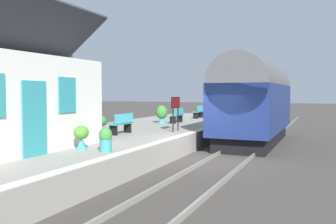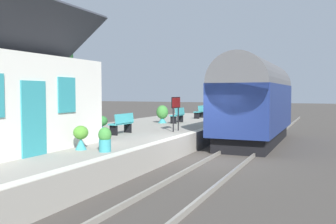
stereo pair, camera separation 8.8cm
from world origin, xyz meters
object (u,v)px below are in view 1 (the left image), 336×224
planter_bench_right (102,125)px  station_sign_board (176,105)px  train (255,100)px  planter_edge_far (81,137)px  tree_mid_background (26,56)px  tree_distant (13,69)px  bench_platform_end (199,111)px  planter_edge_near (59,124)px  planter_by_door (106,139)px  planter_bench_left (162,114)px  lamp_post_platform (223,82)px  bench_near_building (122,123)px  bench_by_lamp (177,115)px

planter_bench_right → station_sign_board: 3.46m
train → planter_edge_far: bearing=159.8°
tree_mid_background → tree_distant: tree_mid_background is taller
bench_platform_end → planter_edge_near: size_ratio=1.34×
planter_bench_right → tree_distant: bearing=63.9°
planter_by_door → tree_distant: size_ratio=0.12×
planter_bench_left → lamp_post_platform: size_ratio=0.30×
bench_platform_end → planter_edge_far: (-14.70, -1.14, -0.06)m
planter_edge_far → lamp_post_platform: lamp_post_platform is taller
planter_bench_right → planter_bench_left: planter_bench_left is taller
planter_edge_near → lamp_post_platform: bearing=-32.2°
train → planter_bench_left: 5.49m
planter_edge_far → planter_edge_near: bearing=46.3°
train → bench_platform_end: 6.95m
tree_distant → bench_near_building: bearing=-113.5°
planter_bench_left → lamp_post_platform: lamp_post_platform is taller
planter_bench_right → bench_platform_end: bearing=-4.4°
planter_by_door → bench_platform_end: bearing=7.9°
planter_edge_far → tree_distant: (9.12, 12.36, 2.90)m
planter_bench_left → bench_platform_end: bearing=-8.7°
station_sign_board → train: bearing=-40.7°
bench_by_lamp → tree_mid_background: (-5.54, 6.02, 3.15)m
bench_by_lamp → station_sign_board: size_ratio=0.90×
tree_distant → planter_edge_near: bearing=-121.6°
planter_by_door → lamp_post_platform: bearing=-0.4°
planter_bench_right → planter_edge_far: planter_bench_right is taller
station_sign_board → tree_mid_background: 8.15m
planter_edge_far → tree_distant: 15.64m
planter_edge_near → planter_bench_left: size_ratio=1.01×
tree_mid_background → planter_by_door: bearing=-121.9°
tree_mid_background → tree_distant: size_ratio=1.04×
lamp_post_platform → tree_distant: size_ratio=0.53×
bench_platform_end → planter_by_door: bearing=-172.1°
bench_platform_end → tree_mid_background: size_ratio=0.21×
bench_near_building → station_sign_board: station_sign_board is taller
bench_near_building → planter_bench_right: 0.93m
bench_near_building → tree_mid_background: (0.74, 6.02, 3.15)m
planter_edge_far → planter_bench_left: (10.02, 1.85, 0.13)m
bench_platform_end → planter_edge_far: bearing=-175.6°
bench_near_building → planter_bench_left: 5.86m
bench_near_building → planter_edge_near: (0.03, 3.38, -0.17)m
planter_bench_right → tree_mid_background: (0.93, 5.12, 3.25)m
planter_edge_far → planter_by_door: (-0.03, -0.90, -0.03)m
bench_platform_end → tree_distant: 12.85m
planter_edge_near → tree_distant: bearing=58.4°
planter_bench_left → station_sign_board: (-3.82, -2.45, 0.65)m
planter_edge_far → station_sign_board: 6.28m
bench_near_building → tree_mid_background: size_ratio=0.21×
lamp_post_platform → bench_platform_end: bearing=49.5°
planter_by_door → planter_edge_near: bearing=51.4°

